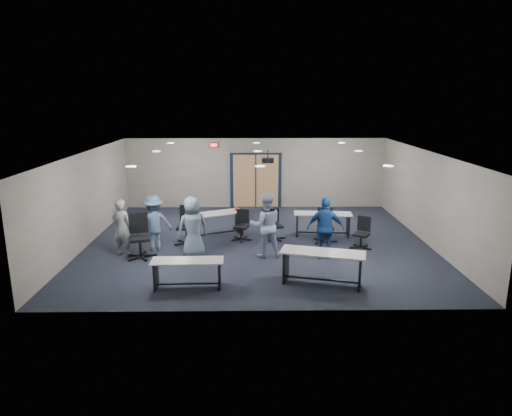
{
  "coord_description": "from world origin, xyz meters",
  "views": [
    {
      "loc": [
        -0.26,
        -13.02,
        4.24
      ],
      "look_at": [
        -0.06,
        -0.3,
        1.13
      ],
      "focal_mm": 32.0,
      "sensor_mm": 36.0,
      "label": 1
    }
  ],
  "objects_px": {
    "chair_back_c": "(275,225)",
    "person_plaid": "(193,228)",
    "table_front_left": "(188,269)",
    "person_back": "(154,223)",
    "table_back_left": "(215,220)",
    "table_back_right": "(323,220)",
    "person_lightblue": "(266,225)",
    "person_navy": "(326,228)",
    "chair_loose_right": "(361,233)",
    "person_gray": "(122,227)",
    "chair_back_a": "(186,226)",
    "table_front_right": "(323,262)",
    "chair_loose_left": "(140,237)",
    "chair_back_d": "(325,226)",
    "chair_back_b": "(241,225)"
  },
  "relations": [
    {
      "from": "chair_loose_right",
      "to": "person_gray",
      "type": "distance_m",
      "value": 6.68
    },
    {
      "from": "person_lightblue",
      "to": "table_back_right",
      "type": "bearing_deg",
      "value": -140.08
    },
    {
      "from": "table_front_left",
      "to": "table_back_right",
      "type": "height_order",
      "value": "table_back_right"
    },
    {
      "from": "chair_loose_right",
      "to": "person_plaid",
      "type": "distance_m",
      "value": 4.77
    },
    {
      "from": "chair_loose_left",
      "to": "person_plaid",
      "type": "distance_m",
      "value": 1.46
    },
    {
      "from": "table_front_left",
      "to": "chair_loose_right",
      "type": "height_order",
      "value": "chair_loose_right"
    },
    {
      "from": "table_front_left",
      "to": "person_back",
      "type": "bearing_deg",
      "value": 114.44
    },
    {
      "from": "chair_loose_right",
      "to": "person_navy",
      "type": "height_order",
      "value": "person_navy"
    },
    {
      "from": "table_front_left",
      "to": "person_back",
      "type": "relative_size",
      "value": 1.04
    },
    {
      "from": "chair_back_c",
      "to": "person_navy",
      "type": "distance_m",
      "value": 2.11
    },
    {
      "from": "person_plaid",
      "to": "chair_back_c",
      "type": "bearing_deg",
      "value": -168.72
    },
    {
      "from": "table_back_right",
      "to": "person_lightblue",
      "type": "relative_size",
      "value": 1.04
    },
    {
      "from": "person_plaid",
      "to": "table_front_right",
      "type": "bearing_deg",
      "value": 127.05
    },
    {
      "from": "chair_back_a",
      "to": "chair_back_c",
      "type": "bearing_deg",
      "value": 13.68
    },
    {
      "from": "table_back_left",
      "to": "chair_back_b",
      "type": "relative_size",
      "value": 2.09
    },
    {
      "from": "table_front_left",
      "to": "chair_back_c",
      "type": "bearing_deg",
      "value": 57.18
    },
    {
      "from": "chair_back_c",
      "to": "person_plaid",
      "type": "relative_size",
      "value": 0.54
    },
    {
      "from": "table_front_right",
      "to": "chair_loose_right",
      "type": "distance_m",
      "value": 2.92
    },
    {
      "from": "person_navy",
      "to": "person_back",
      "type": "xyz_separation_m",
      "value": [
        -4.7,
        0.75,
        -0.05
      ]
    },
    {
      "from": "chair_back_d",
      "to": "table_back_right",
      "type": "bearing_deg",
      "value": 90.31
    },
    {
      "from": "chair_loose_right",
      "to": "person_gray",
      "type": "bearing_deg",
      "value": -143.48
    },
    {
      "from": "table_front_left",
      "to": "chair_back_a",
      "type": "distance_m",
      "value": 3.21
    },
    {
      "from": "person_navy",
      "to": "chair_loose_left",
      "type": "bearing_deg",
      "value": 10.25
    },
    {
      "from": "person_gray",
      "to": "chair_back_c",
      "type": "bearing_deg",
      "value": -145.25
    },
    {
      "from": "person_lightblue",
      "to": "person_back",
      "type": "xyz_separation_m",
      "value": [
        -3.12,
        0.56,
        -0.09
      ]
    },
    {
      "from": "table_front_right",
      "to": "table_back_right",
      "type": "relative_size",
      "value": 1.11
    },
    {
      "from": "person_back",
      "to": "person_plaid",
      "type": "bearing_deg",
      "value": 126.39
    },
    {
      "from": "table_front_right",
      "to": "person_navy",
      "type": "xyz_separation_m",
      "value": [
        0.34,
        1.72,
        0.3
      ]
    },
    {
      "from": "person_gray",
      "to": "person_plaid",
      "type": "distance_m",
      "value": 1.98
    },
    {
      "from": "table_back_left",
      "to": "chair_loose_left",
      "type": "relative_size",
      "value": 1.61
    },
    {
      "from": "chair_loose_right",
      "to": "person_plaid",
      "type": "height_order",
      "value": "person_plaid"
    },
    {
      "from": "chair_back_a",
      "to": "chair_back_d",
      "type": "bearing_deg",
      "value": 6.63
    },
    {
      "from": "chair_back_a",
      "to": "chair_back_d",
      "type": "relative_size",
      "value": 1.09
    },
    {
      "from": "chair_back_c",
      "to": "chair_back_d",
      "type": "bearing_deg",
      "value": -28.34
    },
    {
      "from": "table_back_right",
      "to": "chair_back_b",
      "type": "bearing_deg",
      "value": -164.39
    },
    {
      "from": "table_back_left",
      "to": "chair_loose_right",
      "type": "bearing_deg",
      "value": -41.09
    },
    {
      "from": "table_front_right",
      "to": "chair_loose_left",
      "type": "distance_m",
      "value": 4.98
    },
    {
      "from": "table_back_right",
      "to": "chair_back_a",
      "type": "distance_m",
      "value": 4.21
    },
    {
      "from": "person_lightblue",
      "to": "person_navy",
      "type": "xyz_separation_m",
      "value": [
        1.59,
        -0.19,
        -0.04
      ]
    },
    {
      "from": "chair_back_b",
      "to": "chair_back_d",
      "type": "relative_size",
      "value": 0.9
    },
    {
      "from": "table_back_left",
      "to": "chair_loose_right",
      "type": "relative_size",
      "value": 2.1
    },
    {
      "from": "table_back_right",
      "to": "chair_back_c",
      "type": "distance_m",
      "value": 1.56
    },
    {
      "from": "table_back_left",
      "to": "table_back_right",
      "type": "height_order",
      "value": "table_back_left"
    },
    {
      "from": "table_front_right",
      "to": "person_navy",
      "type": "relative_size",
      "value": 1.21
    },
    {
      "from": "table_back_right",
      "to": "person_gray",
      "type": "xyz_separation_m",
      "value": [
        -5.74,
        -1.74,
        0.29
      ]
    },
    {
      "from": "chair_back_b",
      "to": "chair_back_c",
      "type": "xyz_separation_m",
      "value": [
        1.02,
        0.04,
        0.0
      ]
    },
    {
      "from": "chair_back_d",
      "to": "chair_loose_left",
      "type": "bearing_deg",
      "value": -164.0
    },
    {
      "from": "person_gray",
      "to": "person_plaid",
      "type": "height_order",
      "value": "person_plaid"
    },
    {
      "from": "chair_loose_left",
      "to": "person_navy",
      "type": "height_order",
      "value": "person_navy"
    },
    {
      "from": "person_gray",
      "to": "person_navy",
      "type": "bearing_deg",
      "value": -166.1
    }
  ]
}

